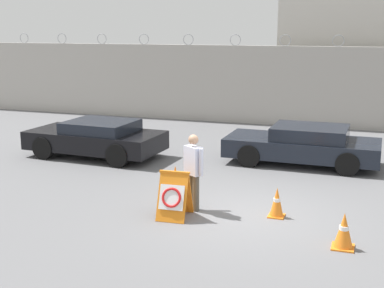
{
  "coord_description": "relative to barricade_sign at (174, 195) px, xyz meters",
  "views": [
    {
      "loc": [
        2.45,
        -10.81,
        4.03
      ],
      "look_at": [
        -1.55,
        0.97,
        1.28
      ],
      "focal_mm": 50.0,
      "sensor_mm": 36.0,
      "label": 1
    }
  ],
  "objects": [
    {
      "name": "building_block",
      "position": [
        3.41,
        15.58,
        2.2
      ],
      "size": [
        7.15,
        5.22,
        5.43
      ],
      "color": "beige",
      "rests_on": "ground_plane"
    },
    {
      "name": "traffic_cone_near",
      "position": [
        3.54,
        -0.5,
        -0.17
      ],
      "size": [
        0.41,
        0.41,
        0.68
      ],
      "color": "orange",
      "rests_on": "ground_plane"
    },
    {
      "name": "parked_car_rear_sedan",
      "position": [
        2.03,
        5.52,
        0.09
      ],
      "size": [
        4.5,
        2.03,
        1.16
      ],
      "rotation": [
        0.0,
        0.0,
        3.12
      ],
      "color": "black",
      "rests_on": "ground_plane"
    },
    {
      "name": "traffic_cone_far",
      "position": [
        -0.53,
        1.48,
        -0.14
      ],
      "size": [
        0.37,
        0.37,
        0.74
      ],
      "color": "orange",
      "rests_on": "ground_plane"
    },
    {
      "name": "security_guard",
      "position": [
        0.23,
        0.62,
        0.45
      ],
      "size": [
        0.56,
        0.61,
        1.72
      ],
      "rotation": [
        0.0,
        0.0,
        2.55
      ],
      "color": "#514C42",
      "rests_on": "ground_plane"
    },
    {
      "name": "traffic_cone_mid",
      "position": [
        2.08,
        0.77,
        -0.18
      ],
      "size": [
        0.35,
        0.35,
        0.66
      ],
      "color": "orange",
      "rests_on": "ground_plane"
    },
    {
      "name": "perimeter_wall",
      "position": [
        1.41,
        11.77,
        1.12
      ],
      "size": [
        36.0,
        0.3,
        3.7
      ],
      "color": "#ADA8A0",
      "rests_on": "ground_plane"
    },
    {
      "name": "ground_plane",
      "position": [
        1.41,
        0.62,
        -0.51
      ],
      "size": [
        90.0,
        90.0,
        0.0
      ],
      "primitive_type": "plane",
      "color": "slate"
    },
    {
      "name": "parked_car_front_coupe",
      "position": [
        -4.25,
        4.37,
        0.1
      ],
      "size": [
        4.32,
        2.21,
        1.15
      ],
      "rotation": [
        0.0,
        0.0,
        3.08
      ],
      "color": "black",
      "rests_on": "ground_plane"
    },
    {
      "name": "barricade_sign",
      "position": [
        0.0,
        0.0,
        0.0
      ],
      "size": [
        0.67,
        0.82,
        1.03
      ],
      "rotation": [
        0.0,
        0.0,
        0.05
      ],
      "color": "orange",
      "rests_on": "ground_plane"
    }
  ]
}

